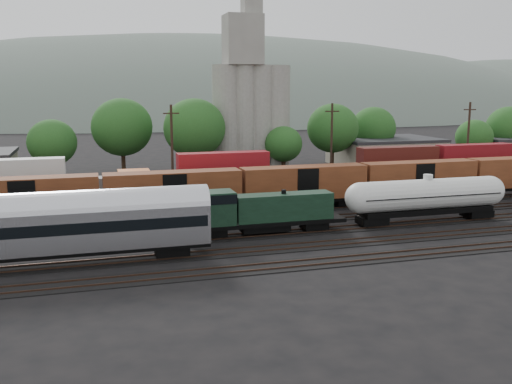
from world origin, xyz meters
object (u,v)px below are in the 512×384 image
object	(u,v)px
green_locomotive	(256,211)
grain_silo	(250,106)
passenger_coach	(47,224)
tank_car_a	(427,196)
orange_locomotive	(173,187)

from	to	relation	value
green_locomotive	grain_silo	distance (m)	43.36
green_locomotive	passenger_coach	bearing A→B (deg)	-165.12
tank_car_a	green_locomotive	bearing A→B (deg)	180.00
passenger_coach	grain_silo	xyz separation A→B (m)	(29.85, 46.00, 7.66)
tank_car_a	orange_locomotive	size ratio (longest dim) A/B	1.04
grain_silo	tank_car_a	bearing A→B (deg)	-79.03
tank_car_a	passenger_coach	distance (m)	38.13
passenger_coach	grain_silo	bearing A→B (deg)	57.02
green_locomotive	tank_car_a	xyz separation A→B (m)	(18.98, -0.00, 0.45)
grain_silo	passenger_coach	bearing A→B (deg)	-122.98
passenger_coach	orange_locomotive	bearing A→B (deg)	57.22
green_locomotive	tank_car_a	distance (m)	18.99
tank_car_a	grain_silo	bearing A→B (deg)	100.97
green_locomotive	passenger_coach	size ratio (longest dim) A/B	0.63
tank_car_a	passenger_coach	xyz separation A→B (m)	(-37.79, -5.00, 0.68)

